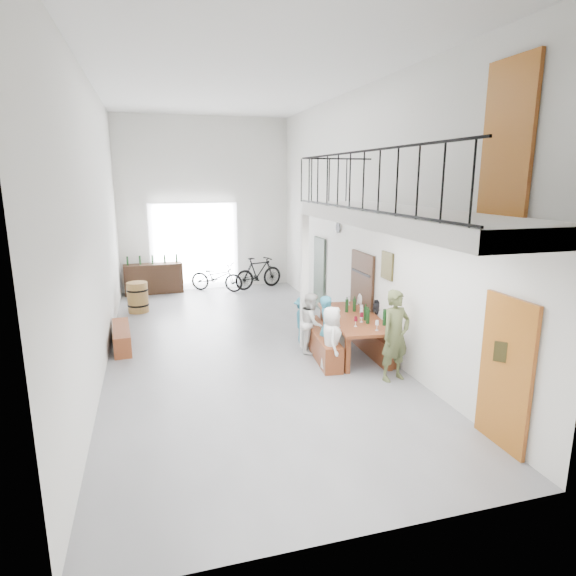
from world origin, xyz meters
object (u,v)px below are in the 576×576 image
object	(u,v)px
bench_inner	(321,342)
serving_counter	(154,279)
oak_barrel	(138,297)
host_standing	(395,336)
bicycle_near	(217,277)
tasting_table	(354,320)
side_bench	(122,337)

from	to	relation	value
bench_inner	serving_counter	xyz separation A→B (m)	(-3.26, 6.60, 0.22)
oak_barrel	host_standing	world-z (taller)	host_standing
host_standing	bicycle_near	size ratio (longest dim) A/B	0.95
tasting_table	oak_barrel	bearing A→B (deg)	141.32
side_bench	bicycle_near	world-z (taller)	bicycle_near
side_bench	host_standing	distance (m)	5.84
oak_barrel	bicycle_near	xyz separation A→B (m)	(2.41, 1.90, 0.05)
serving_counter	host_standing	distance (m)	9.15
side_bench	tasting_table	bearing A→B (deg)	-19.86
side_bench	oak_barrel	size ratio (longest dim) A/B	1.91
tasting_table	bicycle_near	size ratio (longest dim) A/B	1.45
oak_barrel	serving_counter	size ratio (longest dim) A/B	0.46
side_bench	host_standing	world-z (taller)	host_standing
tasting_table	serving_counter	size ratio (longest dim) A/B	1.42
serving_counter	oak_barrel	bearing A→B (deg)	-104.87
side_bench	serving_counter	xyz separation A→B (m)	(0.75, 4.99, 0.25)
side_bench	bicycle_near	distance (m)	5.46
tasting_table	oak_barrel	size ratio (longest dim) A/B	3.07
bicycle_near	bench_inner	bearing A→B (deg)	-138.59
tasting_table	host_standing	size ratio (longest dim) A/B	1.52
tasting_table	host_standing	distance (m)	1.49
oak_barrel	serving_counter	xyz separation A→B (m)	(0.45, 2.16, 0.06)
serving_counter	bench_inner	bearing A→B (deg)	-66.84
oak_barrel	side_bench	bearing A→B (deg)	-96.08
tasting_table	bench_inner	world-z (taller)	tasting_table
oak_barrel	bicycle_near	distance (m)	3.07
tasting_table	host_standing	xyz separation A→B (m)	(0.16, -1.48, 0.13)
host_standing	bench_inner	bearing A→B (deg)	104.50
tasting_table	bicycle_near	bearing A→B (deg)	114.29
oak_barrel	bicycle_near	size ratio (longest dim) A/B	0.47
bench_inner	oak_barrel	world-z (taller)	oak_barrel
serving_counter	bicycle_near	size ratio (longest dim) A/B	1.02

